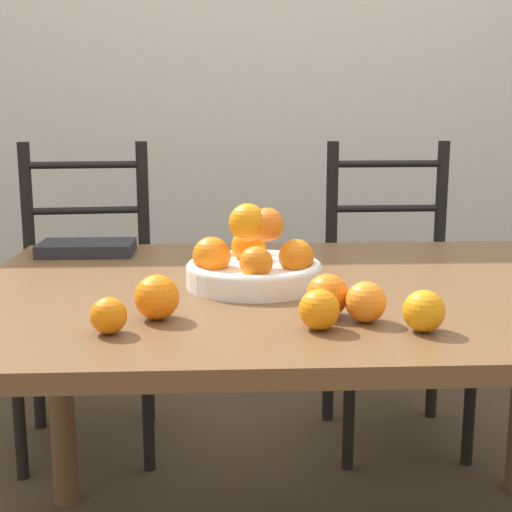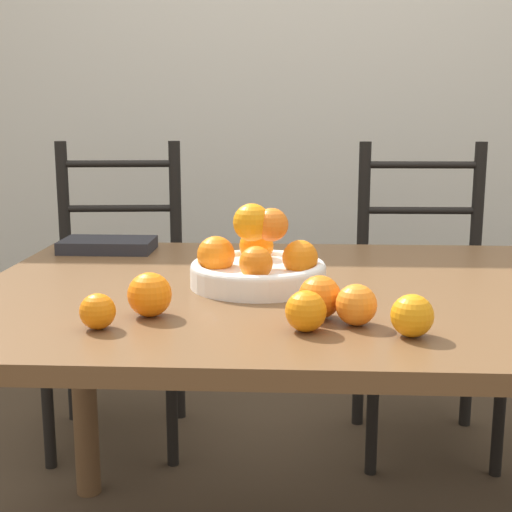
# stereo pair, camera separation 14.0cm
# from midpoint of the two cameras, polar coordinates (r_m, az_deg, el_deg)

# --- Properties ---
(wall_back) EXTENTS (8.00, 0.06, 2.60)m
(wall_back) POSITION_cam_midpoint_polar(r_m,az_deg,el_deg) (3.00, 5.80, 15.41)
(wall_back) COLOR beige
(wall_back) RESTS_ON ground_plane
(dining_table) EXTENTS (1.47, 0.99, 0.73)m
(dining_table) POSITION_cam_midpoint_polar(r_m,az_deg,el_deg) (1.53, 8.00, -5.90)
(dining_table) COLOR brown
(dining_table) RESTS_ON ground_plane
(fruit_bowl) EXTENTS (0.29, 0.29, 0.18)m
(fruit_bowl) POSITION_cam_midpoint_polar(r_m,az_deg,el_deg) (1.49, 2.81, -0.64)
(fruit_bowl) COLOR white
(fruit_bowl) RESTS_ON dining_table
(orange_loose_0) EXTENTS (0.06, 0.06, 0.06)m
(orange_loose_0) POSITION_cam_midpoint_polar(r_m,az_deg,el_deg) (1.21, -9.36, -4.44)
(orange_loose_0) COLOR orange
(orange_loose_0) RESTS_ON dining_table
(orange_loose_1) EXTENTS (0.07, 0.07, 0.07)m
(orange_loose_1) POSITION_cam_midpoint_polar(r_m,az_deg,el_deg) (1.20, 15.69, -4.67)
(orange_loose_1) COLOR orange
(orange_loose_1) RESTS_ON dining_table
(orange_loose_2) EXTENTS (0.07, 0.07, 0.07)m
(orange_loose_2) POSITION_cam_midpoint_polar(r_m,az_deg,el_deg) (1.24, 11.25, -3.89)
(orange_loose_2) COLOR orange
(orange_loose_2) RESTS_ON dining_table
(orange_loose_3) EXTENTS (0.07, 0.07, 0.07)m
(orange_loose_3) POSITION_cam_midpoint_polar(r_m,az_deg,el_deg) (1.19, 7.38, -4.44)
(orange_loose_3) COLOR orange
(orange_loose_3) RESTS_ON dining_table
(orange_loose_4) EXTENTS (0.08, 0.08, 0.08)m
(orange_loose_4) POSITION_cam_midpoint_polar(r_m,az_deg,el_deg) (1.28, -5.42, -3.13)
(orange_loose_4) COLOR orange
(orange_loose_4) RESTS_ON dining_table
(orange_loose_5) EXTENTS (0.08, 0.08, 0.08)m
(orange_loose_5) POSITION_cam_midpoint_polar(r_m,az_deg,el_deg) (1.27, 8.27, -3.29)
(orange_loose_5) COLOR orange
(orange_loose_5) RESTS_ON dining_table
(chair_left) EXTENTS (0.46, 0.44, 0.99)m
(chair_left) POSITION_cam_midpoint_polar(r_m,az_deg,el_deg) (2.40, -9.40, -3.73)
(chair_left) COLOR black
(chair_left) RESTS_ON ground_plane
(chair_right) EXTENTS (0.43, 0.41, 0.99)m
(chair_right) POSITION_cam_midpoint_polar(r_m,az_deg,el_deg) (2.39, 14.99, -3.98)
(chair_right) COLOR black
(chair_right) RESTS_ON ground_plane
(book_stack) EXTENTS (0.24, 0.14, 0.03)m
(book_stack) POSITION_cam_midpoint_polar(r_m,az_deg,el_deg) (1.90, -9.71, 0.85)
(book_stack) COLOR #232328
(book_stack) RESTS_ON dining_table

